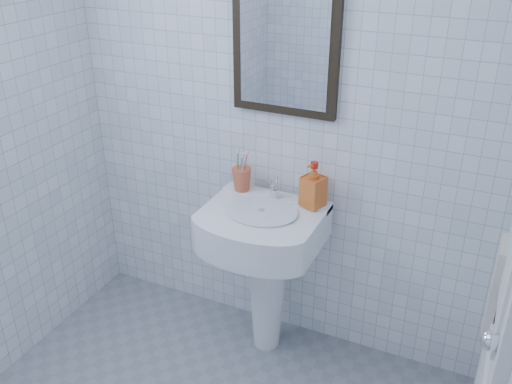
% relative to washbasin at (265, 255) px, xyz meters
% --- Properties ---
extents(wall_back, '(2.20, 0.02, 2.50)m').
position_rel_washbasin_xyz_m(wall_back, '(-0.01, 0.21, 0.68)').
color(wall_back, white).
rests_on(wall_back, ground).
extents(washbasin, '(0.55, 0.40, 0.85)m').
position_rel_washbasin_xyz_m(washbasin, '(0.00, 0.00, 0.00)').
color(washbasin, white).
rests_on(washbasin, ground).
extents(faucet, '(0.05, 0.10, 0.11)m').
position_rel_washbasin_xyz_m(faucet, '(0.00, 0.10, 0.32)').
color(faucet, silver).
rests_on(faucet, washbasin).
extents(toothbrush_cup, '(0.13, 0.13, 0.12)m').
position_rel_washbasin_xyz_m(toothbrush_cup, '(-0.18, 0.11, 0.33)').
color(toothbrush_cup, '#D05735').
rests_on(toothbrush_cup, washbasin).
extents(soap_dispenser, '(0.12, 0.13, 0.22)m').
position_rel_washbasin_xyz_m(soap_dispenser, '(0.19, 0.11, 0.38)').
color(soap_dispenser, '#E94B16').
rests_on(soap_dispenser, washbasin).
extents(wall_mirror, '(0.50, 0.04, 0.62)m').
position_rel_washbasin_xyz_m(wall_mirror, '(0.00, 0.19, 0.98)').
color(wall_mirror, black).
rests_on(wall_mirror, wall_back).
extents(bathroom_door, '(0.04, 0.80, 2.00)m').
position_rel_washbasin_xyz_m(bathroom_door, '(1.07, -0.44, 0.43)').
color(bathroom_door, white).
rests_on(bathroom_door, ground).
extents(towel_ring, '(0.01, 0.18, 0.18)m').
position_rel_washbasin_xyz_m(towel_ring, '(1.05, -0.27, 0.48)').
color(towel_ring, silver).
rests_on(towel_ring, wall_right).
extents(hand_towel, '(0.03, 0.16, 0.38)m').
position_rel_washbasin_xyz_m(hand_towel, '(1.03, -0.27, 0.30)').
color(hand_towel, silver).
rests_on(hand_towel, towel_ring).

